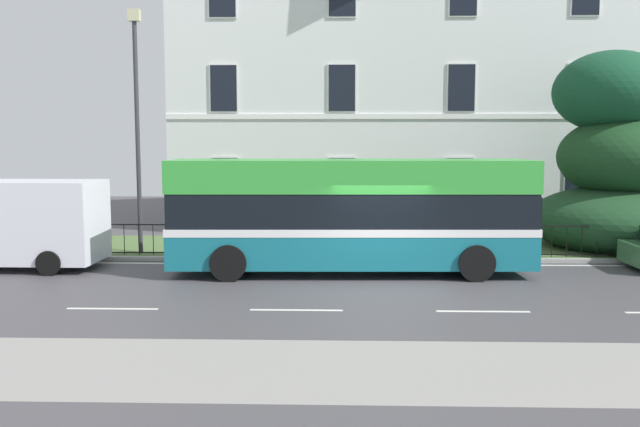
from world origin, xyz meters
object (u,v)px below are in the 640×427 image
Objects in this scene: georgian_townhouse at (393,61)px; white_panel_van at (11,224)px; street_lamp_post at (137,117)px; litter_bin at (234,234)px; single_decker_bus at (351,214)px; evergreen_tree at (617,173)px.

georgian_townhouse is 17.95m from white_panel_van.
white_panel_van is (-11.75, -12.19, -5.97)m from georgian_townhouse.
street_lamp_post is 4.74m from litter_bin.
georgian_townhouse reaches higher than street_lamp_post.
white_panel_van is at bearing -159.48° from litter_bin.
single_decker_bus is at bearing 178.32° from white_panel_van.
street_lamp_post reaches higher than litter_bin.
georgian_townhouse is at bearing 49.22° from street_lamp_post.
georgian_townhouse is at bearing -133.43° from white_panel_van.
litter_bin is (-5.73, -9.94, -6.57)m from georgian_townhouse.
georgian_townhouse is 3.34× the size of white_panel_van.
litter_bin is at bearing 2.43° from street_lamp_post.
georgian_townhouse is 13.91m from single_decker_bus.
georgian_townhouse is at bearing 129.62° from evergreen_tree.
single_decker_bus reaches higher than white_panel_van.
single_decker_bus is at bearing -154.47° from evergreen_tree.
evergreen_tree reaches higher than litter_bin.
evergreen_tree reaches higher than single_decker_bus.
evergreen_tree is 0.90× the size of street_lamp_post.
evergreen_tree is 1.21× the size of white_panel_van.
georgian_townhouse is 2.50× the size of street_lamp_post.
georgian_townhouse reaches higher than white_panel_van.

